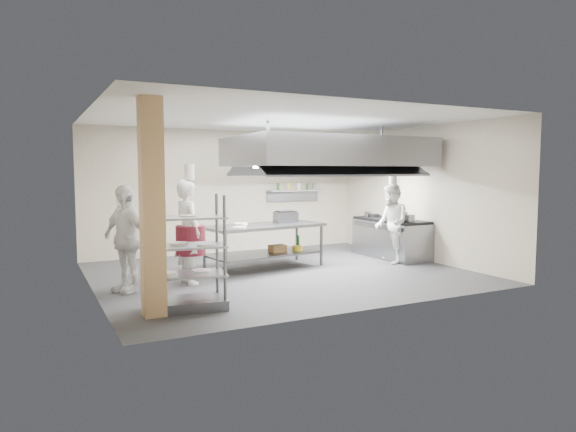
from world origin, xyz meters
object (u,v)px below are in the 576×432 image
chef_head (188,232)px  cooking_range (391,239)px  chef_line (391,224)px  griddle (286,217)px  island (265,247)px  stockpot (401,217)px  pass_rack (186,253)px  chef_plating (125,239)px

chef_head → cooking_range: bearing=-92.0°
chef_line → griddle: bearing=-89.3°
island → chef_head: (-1.80, -0.68, 0.47)m
chef_head → stockpot: size_ratio=6.26×
pass_rack → chef_plating: chef_plating is taller
island → griddle: size_ratio=5.43×
chef_plating → griddle: size_ratio=3.92×
pass_rack → stockpot: (5.32, 1.74, 0.17)m
island → chef_plating: bearing=-172.9°
cooking_range → chef_line: size_ratio=1.16×
island → stockpot: 3.14m
pass_rack → chef_line: 5.26m
pass_rack → griddle: size_ratio=3.66×
island → chef_plating: (-2.90, -0.84, 0.44)m
chef_plating → stockpot: bearing=64.4°
island → cooking_range: bearing=-10.4°
chef_head → chef_plating: (-1.10, -0.15, -0.04)m
chef_line → pass_rack: bearing=-48.2°
chef_line → stockpot: chef_line is taller
chef_plating → stockpot: 5.93m
island → chef_line: size_ratio=1.43×
chef_plating → stockpot: (5.93, 0.22, 0.11)m
chef_line → chef_plating: size_ratio=0.97×
cooking_range → chef_head: size_ratio=1.08×
pass_rack → chef_line: bearing=25.8°
pass_rack → chef_line: chef_line is taller
island → griddle: 0.84m
cooking_range → chef_line: (-0.48, -0.62, 0.44)m
chef_line → island: bearing=-80.9°
chef_line → griddle: size_ratio=3.80×
cooking_range → chef_plating: bearing=-172.9°
chef_plating → griddle: (3.48, 1.03, 0.13)m
island → griddle: griddle is taller
cooking_range → chef_line: 0.90m
chef_head → pass_rack: bearing=154.4°
chef_plating → chef_head: bearing=70.0°
chef_plating → griddle: 3.63m
stockpot → island: bearing=168.6°
chef_head → chef_line: size_ratio=1.07×
pass_rack → chef_plating: bearing=119.2°
pass_rack → stockpot: bearing=25.5°
cooking_range → stockpot: (-0.15, -0.53, 0.58)m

